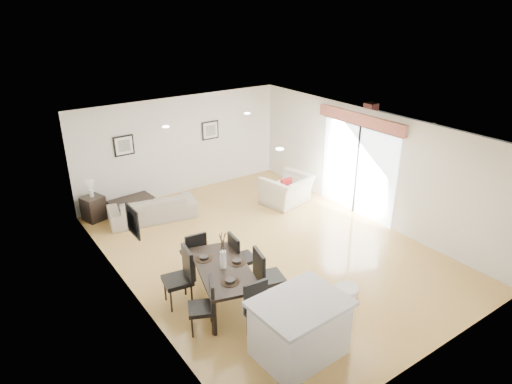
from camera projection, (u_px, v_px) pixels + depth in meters
ground at (267, 250)px, 10.00m from camera, size 8.00×8.00×0.00m
wall_back at (182, 146)px, 12.48m from camera, size 6.00×0.04×2.70m
wall_front at (435, 285)px, 6.45m from camera, size 6.00×0.04×2.70m
wall_left at (129, 233)px, 7.89m from camera, size 0.04×8.00×2.70m
wall_right at (368, 165)px, 11.04m from camera, size 0.04×8.00×2.70m
ceiling at (269, 130)px, 8.93m from camera, size 6.00×8.00×0.02m
sofa at (153, 208)px, 11.26m from camera, size 2.22×1.22×0.61m
armchair at (287, 190)px, 12.10m from camera, size 1.37×1.26×0.77m
courtyard_plant_a at (452, 185)px, 12.50m from camera, size 0.78×0.72×0.71m
courtyard_plant_b at (397, 173)px, 13.44m from camera, size 0.40×0.40×0.66m
dining_table at (224, 271)px, 8.05m from camera, size 1.32×1.92×0.73m
dining_chair_wnear at (206, 303)px, 7.42m from camera, size 0.56×0.56×0.94m
dining_chair_wfar at (182, 274)px, 8.07m from camera, size 0.55×0.55×1.07m
dining_chair_enear at (265, 274)px, 8.08m from camera, size 0.58×0.58×1.06m
dining_chair_efar at (239, 255)px, 8.75m from camera, size 0.49×0.49×0.98m
dining_chair_head at (259, 308)px, 7.29m from camera, size 0.46×0.46×0.96m
dining_chair_foot at (195, 251)px, 8.90m from camera, size 0.47×0.47×0.95m
vase at (223, 252)px, 7.90m from camera, size 0.74×1.22×0.69m
coffee_table at (132, 207)px, 11.52m from camera, size 1.11×0.73×0.42m
side_table at (94, 208)px, 11.24m from camera, size 0.58×0.58×0.61m
table_lamp at (90, 186)px, 11.01m from camera, size 0.22×0.22×0.43m
cushion at (286, 185)px, 11.88m from camera, size 0.32×0.11×0.32m
kitchen_island at (300, 328)px, 6.91m from camera, size 1.43×1.13×0.97m
bar_stool at (346, 294)px, 7.33m from camera, size 0.38×0.38×0.84m
framed_print_back_left at (124, 146)px, 11.49m from camera, size 0.52×0.04×0.52m
framed_print_back_right at (210, 130)px, 12.81m from camera, size 0.52×0.04×0.52m
framed_print_left_wall at (133, 221)px, 7.63m from camera, size 0.04×0.52×0.52m
sliding_door at (358, 150)px, 11.12m from camera, size 0.12×2.70×2.57m
courtyard at (418, 150)px, 13.53m from camera, size 6.00×6.00×2.00m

